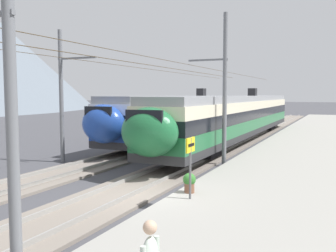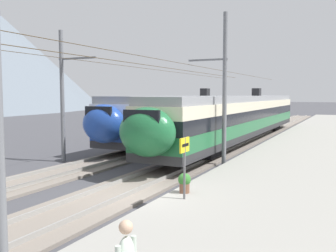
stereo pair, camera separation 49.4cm
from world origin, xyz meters
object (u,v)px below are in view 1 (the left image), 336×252
(train_near_platform, at_px, (238,115))
(potted_plant_platform_edge, at_px, (189,182))
(train_far_track, at_px, (184,115))
(platform_sign, at_px, (190,154))
(catenary_mast_far_side, at_px, (64,93))
(catenary_mast_west, at_px, (5,89))
(catenary_mast_mid, at_px, (222,88))

(train_near_platform, relative_size, potted_plant_platform_edge, 45.26)
(train_far_track, bearing_deg, platform_sign, -156.85)
(train_far_track, height_order, catenary_mast_far_side, catenary_mast_far_side)
(catenary_mast_far_side, distance_m, potted_plant_platform_edge, 11.12)
(train_far_track, xyz_separation_m, catenary_mast_west, (-24.70, -6.46, 1.84))
(train_near_platform, distance_m, catenary_mast_west, 25.23)
(train_near_platform, distance_m, catenary_mast_mid, 10.94)
(train_near_platform, bearing_deg, platform_sign, -170.36)
(potted_plant_platform_edge, bearing_deg, catenary_mast_west, 171.92)
(potted_plant_platform_edge, bearing_deg, catenary_mast_mid, 7.88)
(platform_sign, bearing_deg, catenary_mast_far_side, 62.03)
(train_near_platform, distance_m, potted_plant_platform_edge, 18.19)
(train_far_track, bearing_deg, catenary_mast_mid, -147.60)
(catenary_mast_mid, distance_m, catenary_mast_far_side, 9.05)
(catenary_mast_west, relative_size, catenary_mast_far_side, 1.00)
(train_far_track, distance_m, catenary_mast_far_side, 13.28)
(train_far_track, height_order, catenary_mast_mid, catenary_mast_mid)
(potted_plant_platform_edge, bearing_deg, catenary_mast_far_side, 64.77)
(catenary_mast_mid, bearing_deg, catenary_mast_far_side, 107.95)
(platform_sign, xyz_separation_m, potted_plant_platform_edge, (0.75, 0.33, -1.15))
(platform_sign, bearing_deg, catenary_mast_mid, 9.43)
(train_far_track, xyz_separation_m, potted_plant_platform_edge, (-17.51, -7.48, -1.44))
(catenary_mast_mid, relative_size, catenary_mast_far_side, 1.00)
(catenary_mast_west, xyz_separation_m, platform_sign, (6.44, -1.35, -2.13))
(potted_plant_platform_edge, bearing_deg, platform_sign, -156.43)
(catenary_mast_mid, xyz_separation_m, potted_plant_platform_edge, (-7.32, -1.01, -3.53))
(train_near_platform, height_order, catenary_mast_far_side, catenary_mast_far_side)
(catenary_mast_west, distance_m, catenary_mast_mid, 14.51)
(catenary_mast_west, bearing_deg, potted_plant_platform_edge, -8.08)
(train_far_track, bearing_deg, potted_plant_platform_edge, -156.87)
(catenary_mast_west, distance_m, catenary_mast_far_side, 14.54)
(train_near_platform, distance_m, platform_sign, 18.92)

